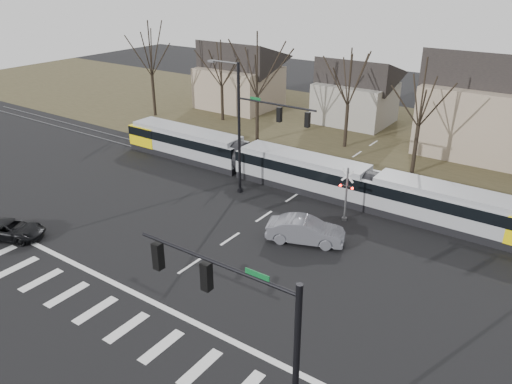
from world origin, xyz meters
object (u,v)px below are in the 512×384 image
Objects in this scene: sedan at (305,230)px; suv at (11,229)px; tram at (302,170)px; rail_crossing_signal at (346,196)px.

suv is at bearing 102.87° from sedan.
rail_crossing_signal is at bearing -30.64° from tram.
suv is at bearing -138.74° from rail_crossing_signal.
tram reaches higher than suv.
rail_crossing_signal is at bearing -73.40° from suv.
tram is at bearing 149.36° from rail_crossing_signal.
suv is at bearing -122.59° from tram.
suv is (-11.58, -18.11, -0.92)m from tram.
tram is at bearing 11.55° from sedan.
sedan is at bearing -81.40° from suv.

